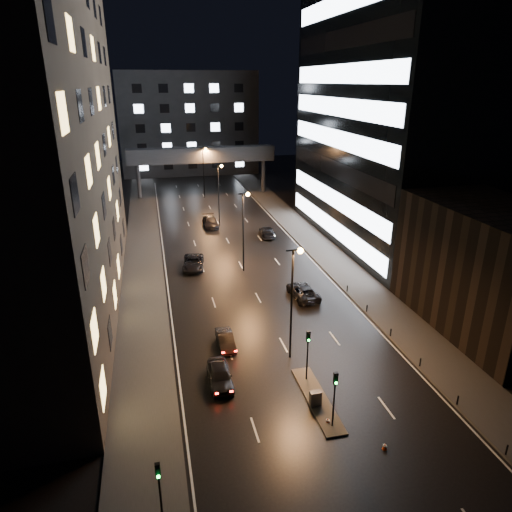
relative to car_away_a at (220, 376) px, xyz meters
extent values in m
plane|color=black|center=(6.55, 34.33, -0.77)|extent=(160.00, 160.00, 0.00)
cube|color=#383533|center=(-5.95, 29.33, -0.70)|extent=(5.00, 110.00, 0.15)
cube|color=#383533|center=(19.05, 29.33, -0.70)|extent=(5.00, 110.00, 0.15)
cube|color=#2D2319|center=(-15.95, 18.33, 19.23)|extent=(15.00, 48.00, 40.00)
cube|color=black|center=(26.55, 3.33, 5.23)|extent=(10.00, 18.00, 12.00)
cube|color=black|center=(31.55, 30.33, 21.73)|extent=(20.00, 36.00, 45.00)
cube|color=#333335|center=(6.55, 92.33, 11.73)|extent=(34.00, 14.00, 25.00)
cube|color=#333335|center=(6.55, 64.33, 7.73)|extent=(30.00, 3.00, 3.00)
cylinder|color=#333335|center=(-6.45, 64.33, 2.73)|extent=(0.80, 0.80, 7.00)
cylinder|color=#333335|center=(19.55, 64.33, 2.73)|extent=(0.80, 0.80, 7.00)
cube|color=#383533|center=(6.85, -3.67, -0.70)|extent=(1.60, 8.00, 0.15)
cylinder|color=black|center=(6.85, -1.17, 1.13)|extent=(0.12, 0.12, 3.50)
cube|color=black|center=(6.85, -1.17, 3.33)|extent=(0.28, 0.22, 0.90)
sphere|color=#0CFF33|center=(6.85, -1.31, 3.05)|extent=(0.18, 0.18, 0.18)
cylinder|color=black|center=(6.85, -6.67, 1.13)|extent=(0.12, 0.12, 3.50)
cube|color=black|center=(6.85, -6.67, 3.33)|extent=(0.28, 0.22, 0.90)
sphere|color=#0CFF33|center=(6.85, -6.81, 3.05)|extent=(0.18, 0.18, 0.18)
cylinder|color=black|center=(-4.95, -11.67, 0.98)|extent=(0.12, 0.12, 3.50)
cube|color=black|center=(-4.95, -11.67, 3.18)|extent=(0.28, 0.22, 0.90)
sphere|color=#0CFF33|center=(-4.95, -11.81, 2.90)|extent=(0.18, 0.18, 0.18)
cylinder|color=black|center=(16.75, -11.67, -0.32)|extent=(0.12, 0.12, 0.90)
cylinder|color=black|center=(16.75, -6.67, -0.32)|extent=(0.12, 0.12, 0.90)
cylinder|color=black|center=(16.75, -1.67, -0.32)|extent=(0.12, 0.12, 0.90)
cylinder|color=black|center=(16.75, 3.33, -0.32)|extent=(0.12, 0.12, 0.90)
cylinder|color=black|center=(16.75, 8.33, -0.32)|extent=(0.12, 0.12, 0.90)
cylinder|color=black|center=(16.75, 13.33, -0.32)|extent=(0.12, 0.12, 0.90)
cylinder|color=black|center=(6.55, 2.33, 4.23)|extent=(0.18, 0.18, 10.00)
cylinder|color=black|center=(6.55, 2.33, 9.23)|extent=(1.20, 0.12, 0.12)
sphere|color=#FF9E38|center=(7.15, 2.33, 9.13)|extent=(0.50, 0.50, 0.50)
cylinder|color=black|center=(6.55, 22.33, 4.23)|extent=(0.18, 0.18, 10.00)
cylinder|color=black|center=(6.55, 22.33, 9.23)|extent=(1.20, 0.12, 0.12)
sphere|color=#FF9E38|center=(7.15, 22.33, 9.13)|extent=(0.50, 0.50, 0.50)
cylinder|color=black|center=(6.55, 42.33, 4.23)|extent=(0.18, 0.18, 10.00)
cylinder|color=black|center=(6.55, 42.33, 9.23)|extent=(1.20, 0.12, 0.12)
sphere|color=#FF9E38|center=(7.15, 42.33, 9.13)|extent=(0.50, 0.50, 0.50)
cylinder|color=black|center=(6.55, 62.33, 4.23)|extent=(0.18, 0.18, 10.00)
cylinder|color=black|center=(6.55, 62.33, 9.23)|extent=(1.20, 0.12, 0.12)
sphere|color=#FF9E38|center=(7.15, 62.33, 9.13)|extent=(0.50, 0.50, 0.50)
imported|color=black|center=(0.00, 0.00, 0.00)|extent=(1.87, 4.55, 1.54)
imported|color=black|center=(1.35, 5.34, -0.12)|extent=(1.41, 3.95, 1.30)
imported|color=black|center=(0.41, 24.60, 0.00)|extent=(3.31, 5.86, 1.55)
imported|color=black|center=(5.00, 41.99, 0.03)|extent=(2.29, 5.56, 1.61)
imported|color=black|center=(11.43, 13.36, -0.02)|extent=(2.82, 5.55, 1.50)
imported|color=black|center=(12.91, 35.03, -0.03)|extent=(2.67, 5.31, 1.48)
cube|color=#4A4A4D|center=(6.45, -4.32, -0.04)|extent=(0.87, 0.48, 1.17)
cone|color=#F94C0D|center=(6.70, -6.23, -0.54)|extent=(0.34, 0.34, 0.46)
cone|color=red|center=(9.45, -9.34, -0.54)|extent=(0.37, 0.37, 0.47)
camera|label=1|loc=(-4.10, -30.20, 21.85)|focal=32.00mm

